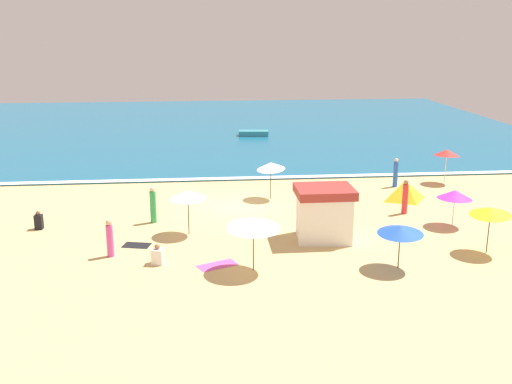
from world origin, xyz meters
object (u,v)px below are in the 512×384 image
at_px(beachgoer_4, 396,173).
at_px(beachgoer_5, 153,205).
at_px(beach_umbrella_0, 491,211).
at_px(beach_umbrella_2, 400,230).
at_px(beach_umbrella_1, 253,224).
at_px(beach_umbrella_6, 455,194).
at_px(beachgoer_1, 39,221).
at_px(beach_umbrella_5, 188,195).
at_px(beachgoer_2, 110,238).
at_px(beachgoer_0, 158,256).
at_px(beachgoer_3, 405,197).
at_px(beach_tent, 405,190).
at_px(small_boat_0, 254,133).
at_px(lifeguard_cabana, 324,213).
at_px(beach_umbrella_3, 271,166).
at_px(beach_umbrella_4, 447,153).

relative_size(beachgoer_4, beachgoer_5, 0.97).
relative_size(beach_umbrella_0, beach_umbrella_2, 1.04).
bearing_deg(beach_umbrella_1, beach_umbrella_2, -3.32).
bearing_deg(beach_umbrella_6, beachgoer_1, 176.02).
height_order(beach_umbrella_2, beachgoer_4, beach_umbrella_2).
bearing_deg(beach_umbrella_0, beachgoer_1, 165.85).
bearing_deg(beach_umbrella_5, beach_umbrella_1, -60.25).
height_order(beach_umbrella_0, beachgoer_2, beach_umbrella_0).
relative_size(beachgoer_0, beachgoer_2, 0.53).
relative_size(beachgoer_2, beachgoer_3, 0.90).
distance_m(beachgoer_1, beachgoer_2, 5.79).
relative_size(beach_umbrella_5, beachgoer_3, 1.19).
bearing_deg(beach_umbrella_1, beach_umbrella_6, 24.30).
height_order(beach_tent, beachgoer_2, beachgoer_2).
xyz_separation_m(beach_umbrella_1, beachgoer_3, (8.85, 7.01, -1.12)).
distance_m(beach_umbrella_2, small_boat_0, 31.84).
bearing_deg(beach_umbrella_6, beachgoer_4, 93.37).
relative_size(lifeguard_cabana, beach_umbrella_0, 1.04).
height_order(beach_umbrella_2, beachgoer_2, beach_umbrella_2).
bearing_deg(beachgoer_0, beachgoer_5, 95.66).
xyz_separation_m(beach_umbrella_5, beachgoer_3, (11.57, 2.25, -1.09)).
height_order(beach_umbrella_0, beach_umbrella_5, beach_umbrella_5).
xyz_separation_m(lifeguard_cabana, beach_umbrella_0, (6.92, -2.45, 0.64)).
bearing_deg(beachgoer_4, beach_umbrella_2, -107.66).
relative_size(beach_umbrella_6, beachgoer_4, 1.32).
xyz_separation_m(beach_umbrella_3, beachgoer_5, (-6.55, -3.87, -1.06)).
bearing_deg(beachgoer_4, beachgoer_1, -162.79).
xyz_separation_m(beach_umbrella_3, beach_umbrella_6, (8.62, -5.83, -0.33)).
height_order(beachgoer_5, small_boat_0, beachgoer_5).
distance_m(beach_umbrella_3, beachgoer_0, 11.38).
distance_m(beach_umbrella_5, beachgoer_5, 2.92).
xyz_separation_m(beachgoer_2, beachgoer_4, (16.27, 10.39, 0.05)).
relative_size(beachgoer_0, beachgoer_5, 0.47).
xyz_separation_m(beach_umbrella_2, beachgoer_0, (-10.05, 1.44, -1.32)).
distance_m(beach_umbrella_0, beach_umbrella_2, 4.73).
distance_m(beach_umbrella_1, beach_umbrella_5, 5.48).
bearing_deg(beach_umbrella_4, beachgoer_2, -150.85).
relative_size(beach_umbrella_4, beachgoer_2, 1.32).
relative_size(beach_umbrella_3, beachgoer_5, 1.25).
xyz_separation_m(beach_tent, beachgoer_1, (-19.93, -3.34, -0.18)).
relative_size(beachgoer_3, beachgoer_4, 1.02).
distance_m(beachgoer_2, beachgoer_5, 4.86).
bearing_deg(beachgoer_4, beach_tent, -97.98).
distance_m(lifeguard_cabana, beachgoer_1, 14.15).
xyz_separation_m(beach_umbrella_5, beachgoer_4, (12.88, 7.78, -1.12)).
relative_size(beach_umbrella_2, beachgoer_0, 2.78).
xyz_separation_m(beachgoer_4, small_boat_0, (-7.27, 18.75, -0.55)).
bearing_deg(beachgoer_4, beachgoer_3, -103.27).
relative_size(beach_umbrella_0, beach_umbrella_5, 1.15).
height_order(beach_umbrella_2, beach_umbrella_6, beach_umbrella_2).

